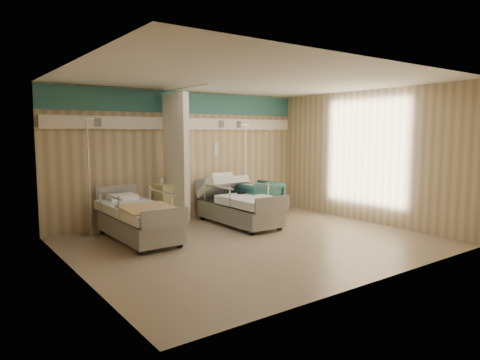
% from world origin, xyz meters
% --- Properties ---
extents(ground, '(6.00, 5.00, 0.00)m').
position_xyz_m(ground, '(0.00, 0.00, 0.00)').
color(ground, gray).
rests_on(ground, ground).
extents(room_walls, '(6.04, 5.04, 2.82)m').
position_xyz_m(room_walls, '(-0.03, 0.25, 1.86)').
color(room_walls, tan).
rests_on(room_walls, ground).
extents(bed_right, '(1.00, 2.16, 0.63)m').
position_xyz_m(bed_right, '(0.60, 1.30, 0.32)').
color(bed_right, silver).
rests_on(bed_right, ground).
extents(bed_left, '(1.00, 2.16, 0.63)m').
position_xyz_m(bed_left, '(-1.60, 1.30, 0.32)').
color(bed_left, silver).
rests_on(bed_left, ground).
extents(bedside_cabinet, '(0.50, 0.48, 0.85)m').
position_xyz_m(bedside_cabinet, '(-0.55, 2.20, 0.42)').
color(bedside_cabinet, '#DFDA8B').
rests_on(bedside_cabinet, ground).
extents(visitor_armchair, '(0.93, 0.95, 0.85)m').
position_xyz_m(visitor_armchair, '(1.25, 1.54, 0.42)').
color(visitor_armchair, '#215250').
rests_on(visitor_armchair, ground).
extents(waffle_blanket, '(0.62, 0.56, 0.07)m').
position_xyz_m(waffle_blanket, '(1.26, 1.55, 0.88)').
color(waffle_blanket, silver).
rests_on(waffle_blanket, visitor_armchair).
extents(iv_stand_right, '(0.37, 0.37, 2.10)m').
position_xyz_m(iv_stand_right, '(1.33, 2.07, 0.43)').
color(iv_stand_right, silver).
rests_on(iv_stand_right, ground).
extents(iv_stand_left, '(0.39, 0.39, 2.18)m').
position_xyz_m(iv_stand_left, '(-2.17, 2.17, 0.45)').
color(iv_stand_left, silver).
rests_on(iv_stand_left, ground).
extents(call_remote, '(0.17, 0.08, 0.04)m').
position_xyz_m(call_remote, '(0.71, 1.36, 0.65)').
color(call_remote, black).
rests_on(call_remote, bed_right).
extents(tan_blanket, '(0.93, 1.12, 0.04)m').
position_xyz_m(tan_blanket, '(-1.61, 0.84, 0.65)').
color(tan_blanket, tan).
rests_on(tan_blanket, bed_left).
extents(toiletry_bag, '(0.25, 0.20, 0.12)m').
position_xyz_m(toiletry_bag, '(-0.42, 2.28, 0.91)').
color(toiletry_bag, black).
rests_on(toiletry_bag, bedside_cabinet).
extents(white_cup, '(0.10, 0.10, 0.12)m').
position_xyz_m(white_cup, '(-0.68, 2.26, 0.91)').
color(white_cup, white).
rests_on(white_cup, bedside_cabinet).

